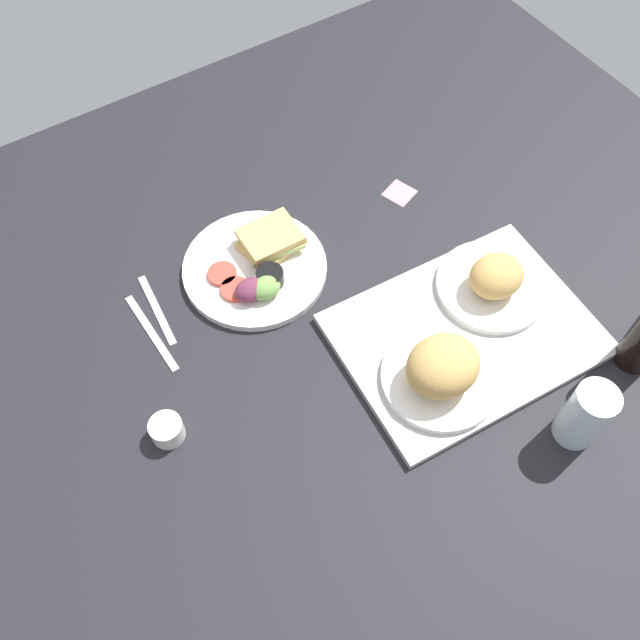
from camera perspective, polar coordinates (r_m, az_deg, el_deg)
The scene contains 10 objects.
ground_plane at distance 128.61cm, azimuth 0.03°, elevation 0.06°, with size 190.00×150.00×3.00cm, color black.
serving_tray at distance 127.00cm, azimuth 12.00°, elevation -1.17°, with size 45.00×33.00×1.60cm, color #B2B2AD.
bread_plate_near at distance 130.14cm, azimuth 14.29°, elevation 3.17°, with size 20.83×20.83×8.51cm.
bread_plate_far at distance 116.80cm, azimuth 10.13°, elevation -4.10°, with size 20.52×20.52×10.25cm.
plate_with_salad at distance 132.21cm, azimuth -5.14°, elevation 4.56°, with size 27.84×27.84×5.40cm.
drinking_glass at distance 118.28cm, azimuth 21.22°, elevation -7.38°, with size 6.93×6.93×13.46cm, color silver.
espresso_cup at distance 117.27cm, azimuth -12.63°, elevation -8.91°, with size 5.60×5.60×4.00cm, color silver.
fork at distance 131.31cm, azimuth -13.43°, elevation 0.87°, with size 17.00×1.40×0.50cm, color #B7B7BC.
knife at distance 128.83cm, azimuth -13.87°, elevation -1.00°, with size 19.00×1.40×0.50cm, color #B7B7BC.
sticky_note at distance 146.75cm, azimuth 6.64°, elevation 10.47°, with size 5.60×5.60×0.12cm, color pink.
Camera 1 is at (36.85, 57.42, 107.53)cm, focal length 38.43 mm.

